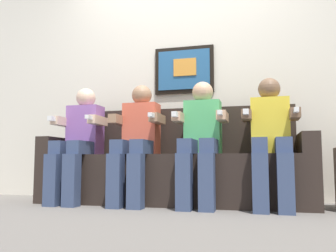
{
  "coord_description": "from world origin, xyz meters",
  "views": [
    {
      "loc": [
        0.81,
        -2.94,
        0.38
      ],
      "look_at": [
        0.0,
        0.15,
        0.7
      ],
      "focal_mm": 38.65,
      "sensor_mm": 36.0,
      "label": 1
    }
  ],
  "objects_px": {
    "person_left_center": "(137,137)",
    "person_leftmost": "(79,138)",
    "person_right_center": "(201,136)",
    "couch": "(173,169)",
    "person_rightmost": "(271,135)"
  },
  "relations": [
    {
      "from": "person_leftmost",
      "to": "person_left_center",
      "type": "bearing_deg",
      "value": 0.05
    },
    {
      "from": "couch",
      "to": "person_right_center",
      "type": "xyz_separation_m",
      "value": [
        0.29,
        -0.17,
        0.29
      ]
    },
    {
      "from": "person_leftmost",
      "to": "person_right_center",
      "type": "bearing_deg",
      "value": 0.0
    },
    {
      "from": "person_leftmost",
      "to": "person_right_center",
      "type": "relative_size",
      "value": 1.0
    },
    {
      "from": "person_left_center",
      "to": "person_rightmost",
      "type": "xyz_separation_m",
      "value": [
        1.17,
        -0.0,
        0.0
      ]
    },
    {
      "from": "person_right_center",
      "to": "couch",
      "type": "bearing_deg",
      "value": 149.98
    },
    {
      "from": "person_left_center",
      "to": "person_right_center",
      "type": "distance_m",
      "value": 0.58
    },
    {
      "from": "couch",
      "to": "person_leftmost",
      "type": "xyz_separation_m",
      "value": [
        -0.88,
        -0.17,
        0.29
      ]
    },
    {
      "from": "person_left_center",
      "to": "person_right_center",
      "type": "relative_size",
      "value": 1.0
    },
    {
      "from": "couch",
      "to": "person_rightmost",
      "type": "height_order",
      "value": "person_rightmost"
    },
    {
      "from": "person_left_center",
      "to": "person_leftmost",
      "type": "bearing_deg",
      "value": -179.95
    },
    {
      "from": "couch",
      "to": "person_rightmost",
      "type": "xyz_separation_m",
      "value": [
        0.88,
        -0.17,
        0.29
      ]
    },
    {
      "from": "couch",
      "to": "person_rightmost",
      "type": "relative_size",
      "value": 2.24
    },
    {
      "from": "couch",
      "to": "person_right_center",
      "type": "distance_m",
      "value": 0.45
    },
    {
      "from": "person_right_center",
      "to": "person_rightmost",
      "type": "height_order",
      "value": "same"
    }
  ]
}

